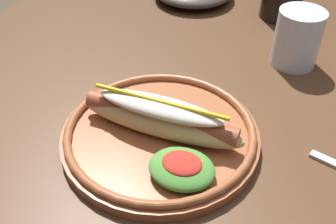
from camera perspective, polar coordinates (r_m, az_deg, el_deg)
The scene contains 3 objects.
dining_table at distance 0.76m, azimuth 9.35°, elevation -2.29°, with size 1.15×0.90×0.74m.
hot_dog_plate at distance 0.55m, azimuth -0.99°, elevation -2.84°, with size 0.29×0.29×0.08m.
extra_cup at distance 0.75m, azimuth 18.44°, elevation 10.23°, with size 0.08×0.08×0.10m, color silver.
Camera 1 is at (0.09, -0.56, 1.14)m, focal length 41.59 mm.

